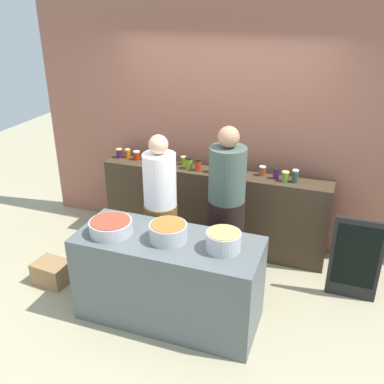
% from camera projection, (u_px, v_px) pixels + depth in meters
% --- Properties ---
extents(ground, '(12.00, 12.00, 0.00)m').
position_uv_depth(ground, '(181.00, 297.00, 4.52)').
color(ground, tan).
extents(storefront_wall, '(4.80, 0.12, 3.00)m').
position_uv_depth(storefront_wall, '(223.00, 121.00, 5.13)').
color(storefront_wall, '#9D604E').
rests_on(storefront_wall, ground).
extents(display_shelf, '(2.70, 0.36, 1.00)m').
position_uv_depth(display_shelf, '(213.00, 209.00, 5.25)').
color(display_shelf, '#3E2F20').
rests_on(display_shelf, ground).
extents(prep_table, '(1.70, 0.70, 0.87)m').
position_uv_depth(prep_table, '(169.00, 279.00, 4.08)').
color(prep_table, '#565E60').
rests_on(prep_table, ground).
extents(preserve_jar_0, '(0.08, 0.08, 0.12)m').
position_uv_depth(preserve_jar_0, '(119.00, 153.00, 5.41)').
color(preserve_jar_0, '#451347').
rests_on(preserve_jar_0, display_shelf).
extents(preserve_jar_1, '(0.07, 0.07, 0.11)m').
position_uv_depth(preserve_jar_1, '(128.00, 153.00, 5.42)').
color(preserve_jar_1, '#CB6208').
rests_on(preserve_jar_1, display_shelf).
extents(preserve_jar_2, '(0.09, 0.09, 0.11)m').
position_uv_depth(preserve_jar_2, '(137.00, 155.00, 5.35)').
color(preserve_jar_2, '#AC290B').
rests_on(preserve_jar_2, display_shelf).
extents(preserve_jar_3, '(0.08, 0.08, 0.11)m').
position_uv_depth(preserve_jar_3, '(148.00, 156.00, 5.34)').
color(preserve_jar_3, '#BA3318').
rests_on(preserve_jar_3, display_shelf).
extents(preserve_jar_4, '(0.08, 0.08, 0.10)m').
position_uv_depth(preserve_jar_4, '(160.00, 159.00, 5.26)').
color(preserve_jar_4, '#A33B18').
rests_on(preserve_jar_4, display_shelf).
extents(preserve_jar_5, '(0.07, 0.07, 0.10)m').
position_uv_depth(preserve_jar_5, '(184.00, 160.00, 5.20)').
color(preserve_jar_5, olive).
rests_on(preserve_jar_5, display_shelf).
extents(preserve_jar_6, '(0.09, 0.09, 0.14)m').
position_uv_depth(preserve_jar_6, '(189.00, 163.00, 5.07)').
color(preserve_jar_6, olive).
rests_on(preserve_jar_6, display_shelf).
extents(preserve_jar_7, '(0.08, 0.08, 0.14)m').
position_uv_depth(preserve_jar_7, '(198.00, 165.00, 5.02)').
color(preserve_jar_7, '#B53118').
rests_on(preserve_jar_7, display_shelf).
extents(preserve_jar_8, '(0.08, 0.08, 0.14)m').
position_uv_depth(preserve_jar_8, '(212.00, 167.00, 4.97)').
color(preserve_jar_8, '#3D4D29').
rests_on(preserve_jar_8, display_shelf).
extents(preserve_jar_9, '(0.09, 0.09, 0.12)m').
position_uv_depth(preserve_jar_9, '(242.00, 168.00, 4.96)').
color(preserve_jar_9, '#5D992D').
rests_on(preserve_jar_9, display_shelf).
extents(preserve_jar_10, '(0.08, 0.08, 0.11)m').
position_uv_depth(preserve_jar_10, '(262.00, 171.00, 4.88)').
color(preserve_jar_10, brown).
rests_on(preserve_jar_10, display_shelf).
extents(preserve_jar_11, '(0.07, 0.07, 0.11)m').
position_uv_depth(preserve_jar_11, '(276.00, 174.00, 4.80)').
color(preserve_jar_11, '#45155B').
rests_on(preserve_jar_11, display_shelf).
extents(preserve_jar_12, '(0.08, 0.08, 0.12)m').
position_uv_depth(preserve_jar_12, '(285.00, 176.00, 4.73)').
color(preserve_jar_12, olive).
rests_on(preserve_jar_12, display_shelf).
extents(preserve_jar_13, '(0.07, 0.07, 0.14)m').
position_uv_depth(preserve_jar_13, '(295.00, 176.00, 4.70)').
color(preserve_jar_13, '#284B35').
rests_on(preserve_jar_13, display_shelf).
extents(cooking_pot_left, '(0.40, 0.40, 0.13)m').
position_uv_depth(cooking_pot_left, '(111.00, 227.00, 3.97)').
color(cooking_pot_left, '#B7B7BC').
rests_on(cooking_pot_left, prep_table).
extents(cooking_pot_center, '(0.34, 0.34, 0.16)m').
position_uv_depth(cooking_pot_center, '(168.00, 232.00, 3.86)').
color(cooking_pot_center, '#B7B7BC').
rests_on(cooking_pot_center, prep_table).
extents(cooking_pot_right, '(0.30, 0.30, 0.17)m').
position_uv_depth(cooking_pot_right, '(223.00, 241.00, 3.71)').
color(cooking_pot_right, '#B7B7BC').
rests_on(cooking_pot_right, prep_table).
extents(cook_with_tongs, '(0.35, 0.35, 1.64)m').
position_uv_depth(cook_with_tongs, '(161.00, 218.00, 4.52)').
color(cook_with_tongs, brown).
rests_on(cook_with_tongs, ground).
extents(cook_in_cap, '(0.40, 0.40, 1.71)m').
position_uv_depth(cook_in_cap, '(226.00, 213.00, 4.55)').
color(cook_in_cap, black).
rests_on(cook_in_cap, ground).
extents(bread_crate, '(0.39, 0.32, 0.24)m').
position_uv_depth(bread_crate, '(52.00, 272.00, 4.71)').
color(bread_crate, '#9D7549').
rests_on(bread_crate, ground).
extents(chalkboard_sign, '(0.49, 0.05, 0.90)m').
position_uv_depth(chalkboard_sign, '(355.00, 259.00, 4.33)').
color(chalkboard_sign, black).
rests_on(chalkboard_sign, ground).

